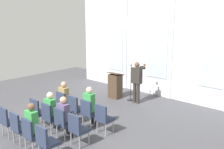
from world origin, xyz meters
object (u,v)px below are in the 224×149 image
at_px(mic_stand, 131,93).
at_px(chair_r2_c0, 8,120).
at_px(audience_r0_c2, 90,105).
at_px(audience_r1_c2, 65,115).
at_px(chair_r1_c0, 38,111).
at_px(audience_r2_c2, 34,124).
at_px(chair_r1_c1, 50,116).
at_px(chair_r0_c3, 103,117).
at_px(chair_r2_c3, 46,140).
at_px(chair_r0_c0, 63,103).
at_px(chair_r1_c3, 77,128).
at_px(speaker, 137,79).
at_px(chair_r1_c2, 63,121).
at_px(audience_r0_c0, 65,97).
at_px(chair_r0_c1, 75,107).
at_px(chair_r0_c2, 89,112).
at_px(chair_r2_c1, 19,126).
at_px(lectern, 115,86).
at_px(audience_r1_c1, 52,109).
at_px(chair_r2_c2, 31,133).

height_order(mic_stand, chair_r2_c0, mic_stand).
distance_m(audience_r0_c2, audience_r1_c2, 1.02).
bearing_deg(chair_r1_c0, audience_r0_c2, 40.23).
xyz_separation_m(mic_stand, audience_r2_c2, (0.73, -5.08, 0.41)).
bearing_deg(chair_r1_c1, audience_r2_c2, -55.36).
bearing_deg(chair_r0_c3, mic_stand, 113.99).
bearing_deg(chair_r2_c3, chair_r0_c0, 133.69).
distance_m(chair_r1_c1, chair_r1_c3, 1.31).
distance_m(speaker, audience_r1_c2, 3.98).
bearing_deg(chair_r1_c3, audience_r1_c2, 172.69).
relative_size(chair_r1_c2, chair_r1_c3, 1.00).
xyz_separation_m(mic_stand, audience_r0_c0, (-0.58, -3.02, 0.39)).
bearing_deg(audience_r0_c0, mic_stand, 79.10).
relative_size(audience_r0_c2, chair_r2_c0, 1.44).
bearing_deg(chair_r0_c3, chair_r1_c3, -90.00).
bearing_deg(chair_r0_c1, chair_r2_c0, -107.66).
distance_m(mic_stand, chair_r0_c2, 3.19).
xyz_separation_m(audience_r0_c0, chair_r1_c3, (1.96, -1.11, -0.19)).
relative_size(chair_r0_c3, chair_r1_c1, 1.00).
distance_m(mic_stand, chair_r2_c1, 5.16).
bearing_deg(chair_r0_c1, chair_r1_c3, -38.13).
bearing_deg(speaker, chair_r1_c3, -76.00).
relative_size(chair_r0_c3, chair_r1_c3, 1.00).
relative_size(speaker, chair_r1_c2, 1.82).
xyz_separation_m(chair_r0_c0, chair_r0_c3, (1.96, 0.00, 0.00)).
xyz_separation_m(lectern, chair_r1_c3, (2.10, -3.94, -0.02)).
xyz_separation_m(mic_stand, chair_r2_c1, (0.07, -5.16, 0.20)).
relative_size(chair_r0_c2, chair_r1_c0, 1.00).
bearing_deg(audience_r1_c2, audience_r1_c1, -179.98).
xyz_separation_m(speaker, chair_r0_c2, (0.35, -3.01, -0.46)).
height_order(audience_r0_c0, chair_r0_c3, audience_r0_c0).
bearing_deg(chair_r1_c3, chair_r1_c0, 180.00).
bearing_deg(lectern, chair_r1_c0, -88.02).
xyz_separation_m(audience_r1_c2, chair_r2_c3, (0.65, -1.11, -0.18)).
relative_size(speaker, audience_r1_c2, 1.34).
relative_size(chair_r0_c0, chair_r1_c1, 1.00).
distance_m(chair_r1_c1, audience_r1_c2, 0.68).
xyz_separation_m(speaker, lectern, (-1.09, -0.10, -0.44)).
relative_size(chair_r0_c1, chair_r1_c3, 1.00).
height_order(speaker, chair_r1_c2, speaker).
bearing_deg(chair_r1_c3, chair_r2_c2, -122.49).
bearing_deg(chair_r0_c2, lectern, 116.35).
height_order(chair_r2_c0, chair_r2_c3, same).
distance_m(chair_r1_c1, chair_r1_c2, 0.65).
bearing_deg(chair_r2_c2, chair_r1_c2, 90.00).
bearing_deg(chair_r2_c0, audience_r1_c2, 40.34).
bearing_deg(chair_r2_c3, speaker, 101.24).
relative_size(audience_r0_c0, chair_r1_c2, 1.39).
relative_size(chair_r1_c0, chair_r2_c0, 1.00).
bearing_deg(audience_r1_c1, chair_r0_c3, 35.80).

